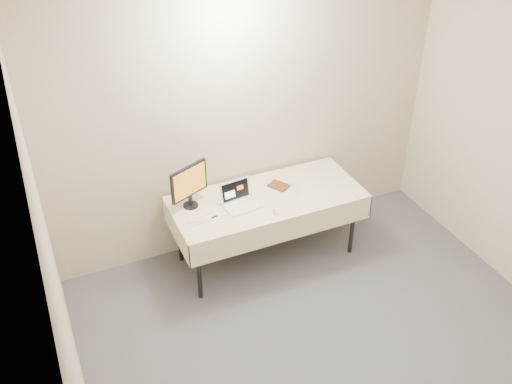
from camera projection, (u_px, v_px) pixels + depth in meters
name	position (u px, v px, depth m)	size (l,w,h in m)	color
back_wall	(248.00, 120.00, 5.48)	(4.00, 0.10, 2.70)	beige
table	(267.00, 202.00, 5.51)	(1.86, 0.81, 0.74)	black
laptop	(239.00, 200.00, 5.34)	(0.35, 0.30, 0.22)	white
monitor	(189.00, 183.00, 5.21)	(0.39, 0.19, 0.43)	black
book	(275.00, 182.00, 5.52)	(0.14, 0.02, 0.19)	brown
alarm_clock	(232.00, 189.00, 5.54)	(0.12, 0.06, 0.05)	black
clicker	(276.00, 212.00, 5.25)	(0.05, 0.09, 0.02)	#B2B2B5
paper_form	(295.00, 190.00, 5.57)	(0.11, 0.28, 0.00)	#AAD5A9
usb_dongle	(215.00, 217.00, 5.19)	(0.06, 0.02, 0.01)	black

